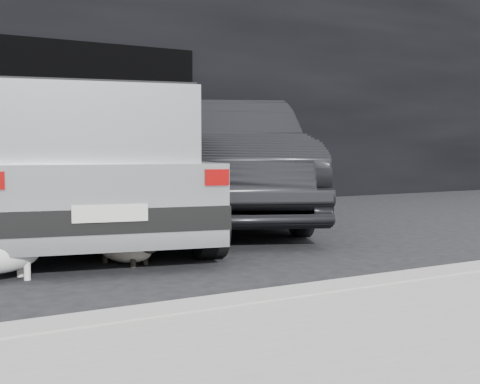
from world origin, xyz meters
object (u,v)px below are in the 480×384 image
silver_hatchback (92,161)px  cat_siamese (129,249)px  second_car (223,161)px  cat_white (5,253)px

silver_hatchback → cat_siamese: bearing=-82.2°
second_car → cat_siamese: bearing=-110.1°
silver_hatchback → second_car: 2.03m
cat_siamese → cat_white: bearing=-15.8°
cat_siamese → silver_hatchback: bearing=-119.1°
cat_white → cat_siamese: bearing=89.5°
silver_hatchback → second_car: size_ratio=0.91×
second_car → cat_white: size_ratio=5.58×
silver_hatchback → cat_white: silver_hatchback is taller
second_car → silver_hatchback: bearing=-136.1°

